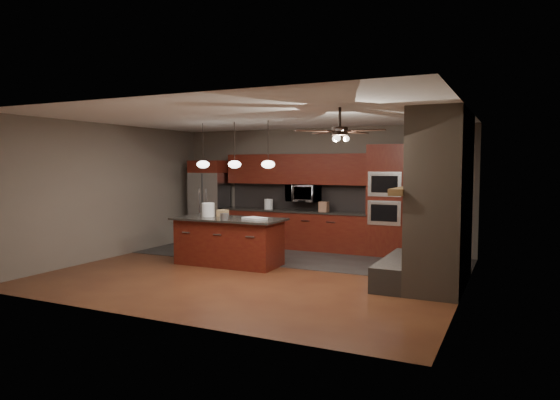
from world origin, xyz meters
The scene contains 22 objects.
ground centered at (0.00, 0.00, 0.00)m, with size 7.00×7.00×0.00m, color brown.
ceiling centered at (0.00, 0.00, 2.80)m, with size 7.00×6.00×0.02m, color white.
back_wall centered at (0.00, 3.00, 1.40)m, with size 7.00×0.02×2.80m, color #6B6155.
right_wall centered at (3.50, 0.00, 1.40)m, with size 0.02×6.00×2.80m, color #6B6155.
left_wall centered at (-3.50, 0.00, 1.40)m, with size 0.02×6.00×2.80m, color #6B6155.
slate_tile_patch centered at (0.00, 1.80, 0.01)m, with size 7.00×2.40×0.01m, color #2E2C2A.
fireplace_column centered at (3.04, 0.40, 1.30)m, with size 1.30×2.10×2.80m.
back_cabinetry centered at (-0.48, 2.74, 0.89)m, with size 3.59×0.64×2.20m.
oven_tower centered at (1.70, 2.69, 1.19)m, with size 0.80×0.63×2.38m.
microwave centered at (-0.27, 2.75, 1.30)m, with size 0.73×0.41×0.50m, color silver.
refrigerator centered at (-2.75, 2.62, 1.03)m, with size 0.88×0.75×2.06m.
kitchen_island centered at (-0.86, 0.40, 0.47)m, with size 2.18×1.02×0.92m.
white_bucket centered at (-1.36, 0.43, 1.06)m, with size 0.25×0.25×0.27m, color white.
paint_can centered at (-0.79, 0.13, 0.98)m, with size 0.17×0.17×0.11m, color #A6A5AA.
paint_tray centered at (-0.26, 0.36, 0.94)m, with size 0.42×0.30×0.04m, color silver.
cardboard_box centered at (-1.13, 0.61, 0.99)m, with size 0.21×0.15×0.13m, color #9F7E52.
counter_bucket centered at (-1.15, 2.70, 1.02)m, with size 0.21×0.21×0.24m, color white.
counter_box centered at (0.27, 2.65, 1.01)m, with size 0.20×0.16×0.22m, color #97684E.
pendant_left centered at (-1.65, 0.70, 1.96)m, with size 0.26×0.26×0.92m.
pendant_center centered at (-0.90, 0.70, 1.96)m, with size 0.26×0.26×0.92m.
pendant_right centered at (-0.15, 0.70, 1.96)m, with size 0.26×0.26×0.92m.
ceiling_fan centered at (1.80, -0.80, 2.46)m, with size 1.27×1.33×0.41m.
Camera 1 is at (4.20, -7.87, 1.96)m, focal length 32.00 mm.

